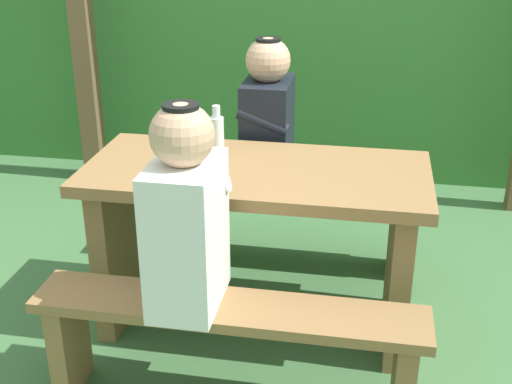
{
  "coord_description": "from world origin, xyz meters",
  "views": [
    {
      "loc": [
        0.44,
        -2.46,
        1.73
      ],
      "look_at": [
        0.0,
        0.0,
        0.63
      ],
      "focal_mm": 46.62,
      "sensor_mm": 36.0,
      "label": 1
    }
  ],
  "objects_px": {
    "person_white_shirt": "(186,216)",
    "bench_near": "(229,334)",
    "picnic_table": "(256,220)",
    "drinking_glass": "(192,160)",
    "bench_far": "(275,206)",
    "bottle_left": "(217,135)",
    "person_black_coat": "(267,119)"
  },
  "relations": [
    {
      "from": "drinking_glass",
      "to": "bench_far",
      "type": "bearing_deg",
      "value": 67.55
    },
    {
      "from": "bench_near",
      "to": "person_white_shirt",
      "type": "bearing_deg",
      "value": 178.63
    },
    {
      "from": "picnic_table",
      "to": "bottle_left",
      "type": "height_order",
      "value": "bottle_left"
    },
    {
      "from": "person_white_shirt",
      "to": "person_black_coat",
      "type": "xyz_separation_m",
      "value": [
        0.1,
        1.1,
        0.0
      ]
    },
    {
      "from": "picnic_table",
      "to": "drinking_glass",
      "type": "height_order",
      "value": "drinking_glass"
    },
    {
      "from": "picnic_table",
      "to": "person_black_coat",
      "type": "height_order",
      "value": "person_black_coat"
    },
    {
      "from": "bench_near",
      "to": "bottle_left",
      "type": "distance_m",
      "value": 0.85
    },
    {
      "from": "bench_far",
      "to": "person_black_coat",
      "type": "relative_size",
      "value": 1.95
    },
    {
      "from": "bottle_left",
      "to": "person_black_coat",
      "type": "bearing_deg",
      "value": 72.23
    },
    {
      "from": "person_white_shirt",
      "to": "bench_far",
      "type": "bearing_deg",
      "value": 82.83
    },
    {
      "from": "bench_far",
      "to": "person_white_shirt",
      "type": "bearing_deg",
      "value": -97.17
    },
    {
      "from": "person_white_shirt",
      "to": "person_black_coat",
      "type": "bearing_deg",
      "value": 85.0
    },
    {
      "from": "drinking_glass",
      "to": "bottle_left",
      "type": "distance_m",
      "value": 0.18
    },
    {
      "from": "bench_near",
      "to": "person_white_shirt",
      "type": "height_order",
      "value": "person_white_shirt"
    },
    {
      "from": "picnic_table",
      "to": "bench_near",
      "type": "height_order",
      "value": "picnic_table"
    },
    {
      "from": "bench_far",
      "to": "person_white_shirt",
      "type": "relative_size",
      "value": 1.95
    },
    {
      "from": "bench_near",
      "to": "drinking_glass",
      "type": "distance_m",
      "value": 0.72
    },
    {
      "from": "bench_near",
      "to": "drinking_glass",
      "type": "bearing_deg",
      "value": 116.85
    },
    {
      "from": "bench_near",
      "to": "drinking_glass",
      "type": "height_order",
      "value": "drinking_glass"
    },
    {
      "from": "person_white_shirt",
      "to": "bottle_left",
      "type": "bearing_deg",
      "value": 94.14
    },
    {
      "from": "bottle_left",
      "to": "bench_far",
      "type": "bearing_deg",
      "value": 67.59
    },
    {
      "from": "picnic_table",
      "to": "person_white_shirt",
      "type": "bearing_deg",
      "value": -104.15
    },
    {
      "from": "drinking_glass",
      "to": "person_black_coat",
      "type": "bearing_deg",
      "value": 70.95
    },
    {
      "from": "picnic_table",
      "to": "drinking_glass",
      "type": "relative_size",
      "value": 17.66
    },
    {
      "from": "drinking_glass",
      "to": "bottle_left",
      "type": "relative_size",
      "value": 0.36
    },
    {
      "from": "bench_near",
      "to": "bottle_left",
      "type": "relative_size",
      "value": 6.32
    },
    {
      "from": "person_black_coat",
      "to": "bottle_left",
      "type": "xyz_separation_m",
      "value": [
        -0.14,
        -0.45,
        0.06
      ]
    },
    {
      "from": "picnic_table",
      "to": "bench_near",
      "type": "relative_size",
      "value": 1.0
    },
    {
      "from": "bottle_left",
      "to": "bench_near",
      "type": "bearing_deg",
      "value": -74.17
    },
    {
      "from": "picnic_table",
      "to": "bottle_left",
      "type": "distance_m",
      "value": 0.39
    },
    {
      "from": "person_white_shirt",
      "to": "bench_near",
      "type": "bearing_deg",
      "value": -1.37
    },
    {
      "from": "picnic_table",
      "to": "bench_near",
      "type": "bearing_deg",
      "value": -90.0
    }
  ]
}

